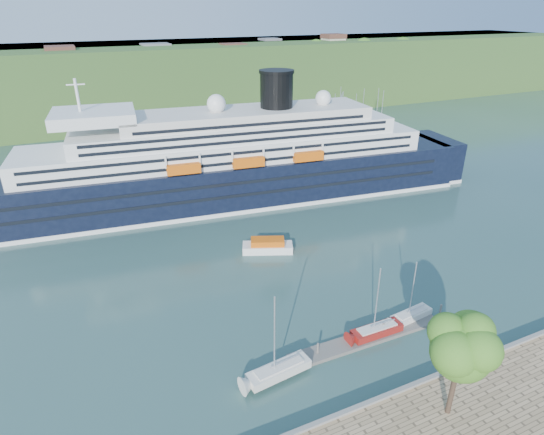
{
  "coord_description": "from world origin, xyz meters",
  "views": [
    {
      "loc": [
        -22.91,
        -25.53,
        36.0
      ],
      "look_at": [
        2.76,
        30.0,
        7.47
      ],
      "focal_mm": 30.0,
      "sensor_mm": 36.0,
      "label": 1
    }
  ],
  "objects": [
    {
      "name": "sailboat_white_far",
      "position": [
        12.4,
        9.27,
        4.14
      ],
      "size": [
        6.57,
        2.47,
        8.28
      ],
      "primitive_type": null,
      "rotation": [
        0.0,
        0.0,
        0.11
      ],
      "color": "silver",
      "rests_on": "ground"
    },
    {
      "name": "ground",
      "position": [
        0.0,
        0.0,
        0.0
      ],
      "size": [
        400.0,
        400.0,
        0.0
      ],
      "primitive_type": "plane",
      "color": "#294945",
      "rests_on": "ground"
    },
    {
      "name": "floating_pontoon",
      "position": [
        5.24,
        8.55,
        0.22
      ],
      "size": [
        20.09,
        2.72,
        0.45
      ],
      "primitive_type": null,
      "rotation": [
        0.0,
        0.0,
        -0.01
      ],
      "color": "slate",
      "rests_on": "ground"
    },
    {
      "name": "far_hillside",
      "position": [
        0.0,
        145.0,
        12.0
      ],
      "size": [
        400.0,
        50.0,
        24.0
      ],
      "primitive_type": "cube",
      "color": "#2A5120",
      "rests_on": "ground"
    },
    {
      "name": "sailboat_red",
      "position": [
        6.59,
        8.53,
        4.63
      ],
      "size": [
        7.18,
        2.03,
        9.26
      ],
      "primitive_type": null,
      "rotation": [
        0.0,
        0.0,
        -0.01
      ],
      "color": "maroon",
      "rests_on": "ground"
    },
    {
      "name": "cruise_ship",
      "position": [
        3.51,
        56.3,
        12.61
      ],
      "size": [
        113.43,
        29.03,
        25.22
      ],
      "primitive_type": null,
      "rotation": [
        0.0,
        0.0,
        -0.11
      ],
      "color": "black",
      "rests_on": "ground"
    },
    {
      "name": "promenade_tree",
      "position": [
        5.38,
        -4.13,
        6.98
      ],
      "size": [
        7.22,
        7.22,
        11.96
      ],
      "primitive_type": null,
      "color": "#31671B",
      "rests_on": "promenade"
    },
    {
      "name": "sailboat_white_near",
      "position": [
        -6.88,
        7.44,
        5.06
      ],
      "size": [
        8.03,
        3.06,
        10.12
      ],
      "primitive_type": null,
      "rotation": [
        0.0,
        0.0,
        0.12
      ],
      "color": "silver",
      "rests_on": "ground"
    },
    {
      "name": "quay_coping",
      "position": [
        0.0,
        -0.2,
        1.15
      ],
      "size": [
        220.0,
        0.5,
        0.3
      ],
      "primitive_type": "cube",
      "color": "slate",
      "rests_on": "promenade"
    },
    {
      "name": "tender_launch",
      "position": [
        3.39,
        33.07,
        1.12
      ],
      "size": [
        8.54,
        5.72,
        2.24
      ],
      "primitive_type": null,
      "rotation": [
        0.0,
        0.0,
        -0.4
      ],
      "color": "#D4560C",
      "rests_on": "ground"
    }
  ]
}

